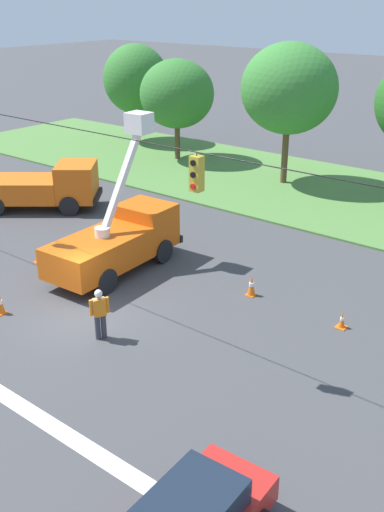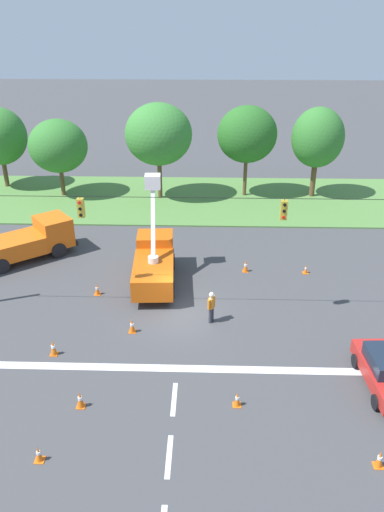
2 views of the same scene
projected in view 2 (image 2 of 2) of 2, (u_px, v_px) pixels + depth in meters
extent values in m
plane|color=#424244|center=(182.00, 314.00, 26.84)|extent=(200.00, 200.00, 0.00)
cube|color=#517F3D|center=(192.00, 199.00, 42.94)|extent=(56.00, 12.00, 0.10)
cube|color=silver|center=(177.00, 368.00, 22.74)|extent=(17.60, 0.50, 0.01)
cube|color=silver|center=(174.00, 399.00, 20.95)|extent=(0.20, 2.00, 0.01)
cube|color=silver|center=(169.00, 456.00, 18.26)|extent=(0.20, 2.00, 0.01)
cylinder|color=black|center=(180.00, 198.00, 23.91)|extent=(26.00, 0.03, 0.03)
cylinder|color=black|center=(80.00, 197.00, 24.07)|extent=(0.02, 0.02, 0.10)
cube|color=gold|center=(81.00, 208.00, 24.30)|extent=(0.32, 0.28, 0.96)
cylinder|color=red|center=(79.00, 203.00, 24.02)|extent=(0.16, 0.05, 0.16)
cylinder|color=black|center=(80.00, 209.00, 24.16)|extent=(0.16, 0.05, 0.16)
cylinder|color=black|center=(81.00, 215.00, 24.30)|extent=(0.16, 0.05, 0.16)
cylinder|color=black|center=(285.00, 200.00, 23.80)|extent=(0.02, 0.02, 0.10)
cube|color=gold|center=(284.00, 210.00, 24.04)|extent=(0.32, 0.28, 0.96)
cylinder|color=black|center=(285.00, 205.00, 23.75)|extent=(0.16, 0.05, 0.16)
cylinder|color=black|center=(284.00, 211.00, 23.89)|extent=(0.16, 0.05, 0.16)
cylinder|color=red|center=(284.00, 217.00, 24.04)|extent=(0.16, 0.05, 0.16)
cylinder|color=brown|center=(5.00, 173.00, 45.42)|extent=(0.40, 0.40, 2.63)
cylinder|color=brown|center=(63.00, 183.00, 43.31)|extent=(0.36, 0.36, 2.32)
ellipsoid|color=#33752D|center=(58.00, 146.00, 41.87)|extent=(4.91, 4.83, 4.44)
cylinder|color=brown|center=(160.00, 181.00, 42.54)|extent=(0.37, 0.37, 3.18)
ellipsoid|color=#387F33|center=(159.00, 134.00, 40.80)|extent=(5.52, 5.26, 5.06)
cylinder|color=brown|center=(245.00, 178.00, 43.09)|extent=(0.31, 0.31, 3.26)
ellipsoid|color=#286623|center=(247.00, 134.00, 41.43)|extent=(4.98, 4.25, 4.72)
cylinder|color=brown|center=(313.00, 178.00, 42.87)|extent=(0.45, 0.45, 3.33)
ellipsoid|color=#33752D|center=(318.00, 138.00, 41.31)|extent=(4.35, 4.23, 4.97)
cube|color=#D6560F|center=(153.00, 274.00, 28.49)|extent=(2.52, 4.32, 1.23)
cube|color=#D6560F|center=(155.00, 247.00, 31.06)|extent=(2.29, 1.92, 1.79)
cube|color=#1E2838|center=(156.00, 239.00, 31.48)|extent=(1.94, 0.21, 0.81)
cube|color=black|center=(156.00, 251.00, 32.26)|extent=(2.29, 0.29, 0.30)
cylinder|color=black|center=(139.00, 262.00, 31.21)|extent=(0.34, 1.01, 1.00)
cylinder|color=black|center=(172.00, 262.00, 31.26)|extent=(0.34, 1.01, 1.00)
cylinder|color=black|center=(135.00, 290.00, 28.07)|extent=(0.34, 1.01, 1.00)
cylinder|color=black|center=(172.00, 290.00, 28.12)|extent=(0.34, 1.01, 1.00)
cylinder|color=silver|center=(153.00, 259.00, 28.41)|extent=(0.60, 0.60, 0.36)
cube|color=white|center=(153.00, 224.00, 28.75)|extent=(0.39, 2.65, 3.89)
cube|color=white|center=(153.00, 182.00, 28.89)|extent=(0.94, 0.85, 0.80)
cube|color=orange|center=(6.00, 248.00, 31.72)|extent=(5.05, 4.73, 1.12)
cube|color=orange|center=(54.00, 231.00, 33.28)|extent=(2.98, 3.04, 1.89)
cube|color=#1E2838|center=(63.00, 224.00, 33.49)|extent=(1.38, 1.69, 0.85)
cube|color=black|center=(70.00, 238.00, 34.19)|extent=(1.65, 2.01, 0.30)
cylinder|color=black|center=(45.00, 239.00, 34.36)|extent=(0.96, 0.84, 1.00)
cylinder|color=black|center=(59.00, 250.00, 32.75)|extent=(0.96, 0.84, 1.00)
cylinder|color=black|center=(1.00, 266.00, 30.72)|extent=(0.96, 0.84, 1.00)
cylinder|color=black|center=(376.00, 402.00, 20.33)|extent=(0.23, 0.65, 0.64)
cylinder|color=black|center=(356.00, 361.00, 22.72)|extent=(0.23, 0.65, 0.64)
cylinder|color=#383842|center=(212.00, 314.00, 26.05)|extent=(0.18, 0.18, 0.85)
cylinder|color=#383842|center=(210.00, 316.00, 25.90)|extent=(0.18, 0.18, 0.85)
cube|color=orange|center=(211.00, 303.00, 25.65)|extent=(0.40, 0.47, 0.60)
cube|color=silver|center=(211.00, 303.00, 25.65)|extent=(0.27, 0.41, 0.62)
cylinder|color=orange|center=(214.00, 300.00, 25.85)|extent=(0.11, 0.11, 0.55)
cylinder|color=orange|center=(209.00, 305.00, 25.43)|extent=(0.11, 0.11, 0.55)
sphere|color=tan|center=(212.00, 296.00, 25.46)|extent=(0.22, 0.22, 0.22)
sphere|color=white|center=(212.00, 295.00, 25.43)|extent=(0.26, 0.26, 0.26)
cube|color=orange|center=(245.00, 271.00, 31.15)|extent=(0.36, 0.36, 0.03)
cone|color=orange|center=(246.00, 266.00, 30.97)|extent=(0.31, 0.31, 0.77)
cylinder|color=white|center=(246.00, 265.00, 30.95)|extent=(0.19, 0.19, 0.14)
cube|color=orange|center=(132.00, 332.00, 25.31)|extent=(0.36, 0.36, 0.03)
cone|color=orange|center=(132.00, 325.00, 25.14)|extent=(0.30, 0.30, 0.76)
cylinder|color=white|center=(132.00, 325.00, 25.12)|extent=(0.19, 0.19, 0.14)
cube|color=orange|center=(237.00, 405.00, 20.61)|extent=(0.36, 0.36, 0.03)
cone|color=orange|center=(237.00, 399.00, 20.46)|extent=(0.26, 0.26, 0.66)
cylinder|color=white|center=(237.00, 398.00, 20.45)|extent=(0.16, 0.16, 0.12)
cube|color=orange|center=(378.00, 466.00, 17.87)|extent=(0.36, 0.36, 0.03)
cone|color=orange|center=(380.00, 459.00, 17.71)|extent=(0.28, 0.28, 0.69)
cylinder|color=white|center=(380.00, 458.00, 17.70)|extent=(0.17, 0.17, 0.12)
cube|color=orange|center=(98.00, 294.00, 28.64)|extent=(0.36, 0.36, 0.03)
cone|color=orange|center=(97.00, 289.00, 28.48)|extent=(0.27, 0.27, 0.68)
cylinder|color=white|center=(97.00, 288.00, 28.47)|extent=(0.17, 0.17, 0.12)
cube|color=orange|center=(81.00, 406.00, 20.55)|extent=(0.36, 0.36, 0.03)
cone|color=orange|center=(80.00, 399.00, 20.38)|extent=(0.30, 0.30, 0.75)
cylinder|color=white|center=(80.00, 398.00, 20.36)|extent=(0.19, 0.19, 0.14)
cube|color=orange|center=(305.00, 273.00, 30.96)|extent=(0.36, 0.36, 0.03)
cone|color=orange|center=(306.00, 269.00, 30.83)|extent=(0.22, 0.22, 0.56)
cylinder|color=white|center=(306.00, 268.00, 30.82)|extent=(0.14, 0.14, 0.10)
cube|color=orange|center=(54.00, 354.00, 23.66)|extent=(0.36, 0.36, 0.03)
cone|color=orange|center=(53.00, 347.00, 23.48)|extent=(0.31, 0.31, 0.77)
cylinder|color=white|center=(53.00, 347.00, 23.46)|extent=(0.19, 0.19, 0.14)
cube|color=orange|center=(40.00, 460.00, 18.10)|extent=(0.36, 0.36, 0.03)
cone|color=orange|center=(39.00, 453.00, 17.95)|extent=(0.26, 0.26, 0.64)
cylinder|color=white|center=(38.00, 453.00, 17.93)|extent=(0.16, 0.16, 0.12)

